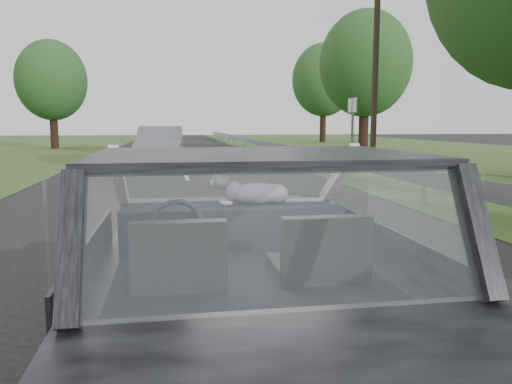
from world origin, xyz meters
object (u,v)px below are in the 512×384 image
object	(u,v)px
subject_car	(244,265)
utility_pole	(375,73)
cat	(257,192)
highway_sign	(352,130)
other_car	(161,146)

from	to	relation	value
subject_car	utility_pole	distance (m)	17.47
cat	subject_car	bearing A→B (deg)	-110.25
highway_sign	cat	bearing A→B (deg)	-112.69
cat	utility_pole	world-z (taller)	utility_pole
other_car	highway_sign	world-z (taller)	highway_sign
cat	other_car	world-z (taller)	other_car
other_car	highway_sign	xyz separation A→B (m)	(7.71, 0.40, 0.57)
subject_car	other_car	world-z (taller)	other_car
subject_car	other_car	distance (m)	16.22
utility_pole	cat	bearing A→B (deg)	-115.61
cat	highway_sign	xyz separation A→B (m)	(6.68, 15.96, 0.24)
cat	utility_pole	xyz separation A→B (m)	(7.17, 14.95, 2.45)
other_car	utility_pole	distance (m)	8.68
other_car	utility_pole	xyz separation A→B (m)	(8.20, -0.61, 2.78)
subject_car	other_car	bearing A→B (deg)	92.95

